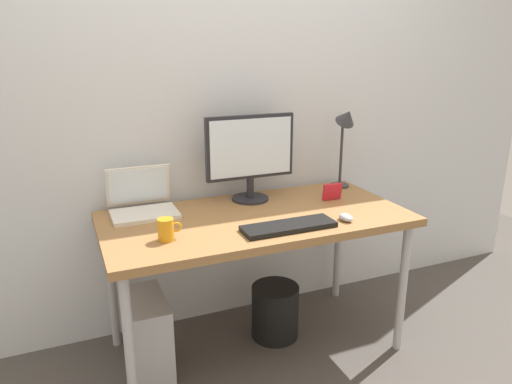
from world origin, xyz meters
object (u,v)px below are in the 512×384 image
at_px(desk, 256,227).
at_px(photo_frame, 332,192).
at_px(desk_lamp, 345,129).
at_px(keyboard, 289,226).
at_px(coffee_mug, 166,230).
at_px(computer_tower, 148,337).
at_px(laptop, 142,202).
at_px(monitor, 250,153).
at_px(wastebasket, 275,311).
at_px(mouse, 346,217).

height_order(desk, photo_frame, photo_frame).
distance_m(desk, desk_lamp, 0.81).
height_order(desk_lamp, keyboard, desk_lamp).
height_order(desk_lamp, coffee_mug, desk_lamp).
bearing_deg(computer_tower, keyboard, -18.46).
xyz_separation_m(laptop, photo_frame, (0.99, -0.19, -0.01)).
bearing_deg(computer_tower, monitor, 21.59).
bearing_deg(computer_tower, wastebasket, 5.52).
bearing_deg(mouse, desk, 146.93).
bearing_deg(laptop, coffee_mug, -85.28).
height_order(laptop, desk_lamp, desk_lamp).
height_order(laptop, wastebasket, laptop).
bearing_deg(computer_tower, desk, 1.58).
bearing_deg(desk, laptop, 153.57).
height_order(mouse, computer_tower, mouse).
distance_m(monitor, keyboard, 0.53).
relative_size(keyboard, wastebasket, 1.47).
relative_size(desk, desk_lamp, 3.10).
height_order(desk_lamp, computer_tower, desk_lamp).
distance_m(laptop, computer_tower, 0.66).
bearing_deg(keyboard, desk_lamp, 38.60).
xyz_separation_m(keyboard, mouse, (0.30, -0.01, 0.01)).
xyz_separation_m(monitor, desk_lamp, (0.59, 0.00, 0.09)).
height_order(mouse, wastebasket, mouse).
bearing_deg(monitor, desk_lamp, 0.09).
bearing_deg(monitor, laptop, 178.25).
xyz_separation_m(desk_lamp, coffee_mug, (-1.13, -0.38, -0.30)).
distance_m(coffee_mug, photo_frame, 0.98).
xyz_separation_m(laptop, desk_lamp, (1.16, -0.02, 0.29)).
relative_size(computer_tower, wastebasket, 1.40).
height_order(coffee_mug, wastebasket, coffee_mug).
bearing_deg(photo_frame, mouse, -109.53).
relative_size(monitor, mouse, 5.43).
height_order(monitor, photo_frame, monitor).
distance_m(coffee_mug, wastebasket, 0.92).
bearing_deg(monitor, keyboard, -89.90).
distance_m(desk_lamp, keyboard, 0.82).
bearing_deg(computer_tower, laptop, 77.49).
distance_m(monitor, laptop, 0.61).
height_order(keyboard, photo_frame, photo_frame).
bearing_deg(desk_lamp, laptop, 179.17).
relative_size(monitor, coffee_mug, 4.63).
bearing_deg(desk_lamp, wastebasket, -160.24).
relative_size(keyboard, computer_tower, 1.05).
height_order(laptop, computer_tower, laptop).
bearing_deg(desk_lamp, photo_frame, -135.45).
relative_size(keyboard, photo_frame, 4.00).
bearing_deg(laptop, desk_lamp, -0.83).
distance_m(desk, laptop, 0.58).
bearing_deg(mouse, laptop, 150.69).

